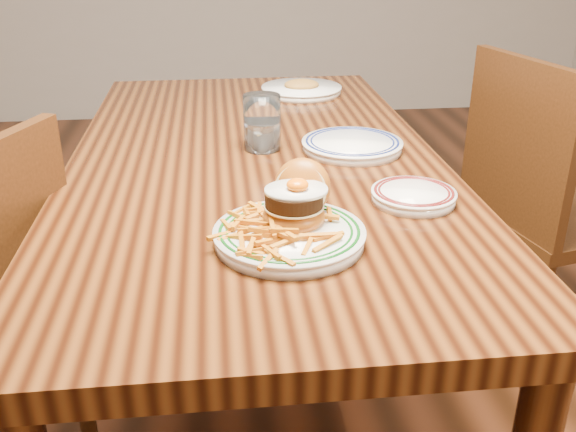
{
  "coord_description": "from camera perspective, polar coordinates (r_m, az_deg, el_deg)",
  "views": [
    {
      "loc": [
        -0.09,
        -1.42,
        1.25
      ],
      "look_at": [
        0.02,
        -0.46,
        0.8
      ],
      "focal_mm": 40.0,
      "sensor_mm": 36.0,
      "label": 1
    }
  ],
  "objects": [
    {
      "name": "far_plate",
      "position": [
        2.05,
        1.21,
        11.21
      ],
      "size": [
        0.25,
        0.25,
        0.05
      ],
      "rotation": [
        0.0,
        0.0,
        -0.24
      ],
      "color": "white",
      "rests_on": "table"
    },
    {
      "name": "table",
      "position": [
        1.54,
        -2.87,
        2.39
      ],
      "size": [
        0.85,
        1.6,
        0.75
      ],
      "color": "black",
      "rests_on": "floor"
    },
    {
      "name": "floor",
      "position": [
        1.89,
        -2.43,
        -16.46
      ],
      "size": [
        6.0,
        6.0,
        0.0
      ],
      "primitive_type": "plane",
      "color": "black",
      "rests_on": "ground"
    },
    {
      "name": "rear_plate",
      "position": [
        1.54,
        5.72,
        6.34
      ],
      "size": [
        0.24,
        0.24,
        0.03
      ],
      "rotation": [
        0.0,
        0.0,
        -0.38
      ],
      "color": "white",
      "rests_on": "table"
    },
    {
      "name": "side_plate",
      "position": [
        1.27,
        11.1,
        1.86
      ],
      "size": [
        0.16,
        0.16,
        0.03
      ],
      "rotation": [
        0.0,
        0.0,
        0.01
      ],
      "color": "white",
      "rests_on": "table"
    },
    {
      "name": "main_plate",
      "position": [
        1.09,
        0.32,
        -0.47
      ],
      "size": [
        0.26,
        0.27,
        0.12
      ],
      "rotation": [
        0.0,
        0.0,
        -0.37
      ],
      "color": "white",
      "rests_on": "table"
    },
    {
      "name": "chair_right",
      "position": [
        2.01,
        21.68,
        0.97
      ],
      "size": [
        0.52,
        0.52,
        0.92
      ],
      "rotation": [
        0.0,
        0.0,
        3.37
      ],
      "color": "#3F1F0D",
      "rests_on": "floor"
    },
    {
      "name": "water_glass",
      "position": [
        1.53,
        -2.31,
        8.02
      ],
      "size": [
        0.09,
        0.09,
        0.13
      ],
      "color": "white",
      "rests_on": "table"
    }
  ]
}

